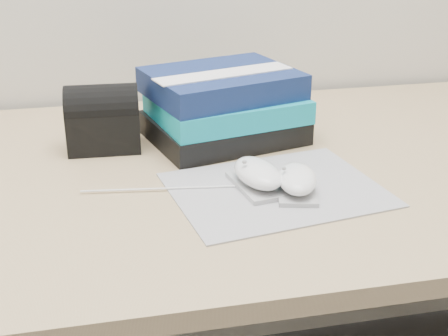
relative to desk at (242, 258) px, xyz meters
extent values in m
cube|color=tan|center=(0.00, -0.06, 0.22)|extent=(1.60, 0.80, 0.03)
cube|color=tan|center=(0.00, 0.32, -0.15)|extent=(1.52, 0.03, 0.35)
cube|color=gray|center=(0.01, -0.18, 0.24)|extent=(0.36, 0.30, 0.00)
cube|color=#B0B0B3|center=(-0.02, -0.17, 0.24)|extent=(0.08, 0.13, 0.01)
ellipsoid|color=white|center=(-0.02, -0.17, 0.26)|extent=(0.08, 0.13, 0.03)
ellipsoid|color=#9C9C9F|center=(-0.04, -0.17, 0.28)|extent=(0.01, 0.01, 0.01)
cube|color=#A7A8AA|center=(0.04, -0.20, 0.24)|extent=(0.08, 0.12, 0.01)
ellipsoid|color=white|center=(0.04, -0.20, 0.26)|extent=(0.08, 0.12, 0.03)
ellipsoid|color=#949597|center=(0.02, -0.20, 0.28)|extent=(0.01, 0.01, 0.01)
cylinder|color=white|center=(-0.17, -0.14, 0.24)|extent=(0.24, 0.04, 0.00)
cube|color=black|center=(-0.02, 0.07, 0.26)|extent=(0.31, 0.27, 0.04)
cube|color=#10A0B4|center=(-0.02, 0.06, 0.30)|extent=(0.30, 0.26, 0.04)
cube|color=navy|center=(-0.03, 0.07, 0.34)|extent=(0.31, 0.27, 0.05)
cube|color=white|center=(-0.03, 0.05, 0.37)|extent=(0.27, 0.12, 0.00)
cube|color=black|center=(-0.25, 0.06, 0.27)|extent=(0.13, 0.10, 0.08)
cylinder|color=black|center=(-0.25, 0.06, 0.31)|extent=(0.13, 0.10, 0.09)
camera|label=1|loc=(-0.26, -1.04, 0.66)|focal=50.00mm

